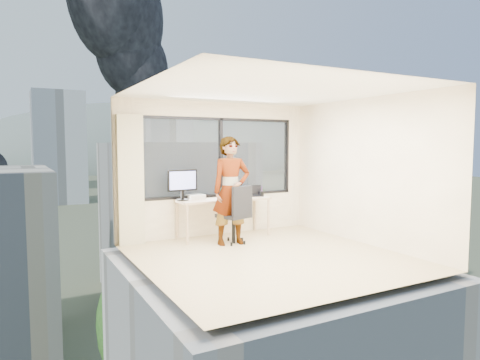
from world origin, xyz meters
TOP-DOWN VIEW (x-y plane):
  - floor at (0.00, 0.00)m, footprint 4.00×4.00m
  - ceiling at (0.00, 0.00)m, footprint 4.00×4.00m
  - wall_front at (0.00, -2.00)m, footprint 4.00×0.01m
  - wall_left at (-2.00, 0.00)m, footprint 0.01×4.00m
  - wall_right at (2.00, 0.00)m, footprint 0.01×4.00m
  - window_wall at (0.05, 2.00)m, footprint 3.30×0.16m
  - curtain at (-1.72, 1.88)m, footprint 0.45×0.14m
  - desk at (0.00, 1.66)m, footprint 1.80×0.60m
  - chair at (-0.08, 1.10)m, footprint 0.68×0.68m
  - person at (-0.14, 1.08)m, footprint 0.74×0.52m
  - monitor at (-0.80, 1.75)m, footprint 0.58×0.16m
  - game_console at (-0.47, 1.92)m, footprint 0.31×0.26m
  - laptop at (0.69, 1.67)m, footprint 0.40×0.41m
  - cellphone at (0.05, 1.55)m, footprint 0.10×0.06m
  - pen_cup at (0.80, 1.57)m, footprint 0.11×0.11m
  - handbag at (0.16, 1.88)m, footprint 0.31×0.21m
  - exterior_ground at (0.00, 120.00)m, footprint 400.00×400.00m
  - near_bldg_b at (12.00, 38.00)m, footprint 14.00×13.00m
  - near_bldg_c at (30.00, 28.00)m, footprint 12.00×10.00m
  - far_tower_b at (8.00, 120.00)m, footprint 13.00×13.00m
  - far_tower_c at (45.00, 140.00)m, footprint 15.00×15.00m
  - hill_b at (100.00, 320.00)m, footprint 300.00×220.00m
  - tree_b at (4.00, 18.00)m, footprint 7.60×7.60m
  - tree_c at (22.00, 40.00)m, footprint 8.40×8.40m
  - smoke_plume_b at (55.00, 170.00)m, footprint 30.00×18.00m

SIDE VIEW (x-z plane):
  - exterior_ground at x=0.00m, z-range -14.02..-13.98m
  - hill_b at x=100.00m, z-range -62.00..34.00m
  - tree_b at x=4.00m, z-range -14.00..-5.00m
  - near_bldg_c at x=30.00m, z-range -14.00..-4.00m
  - tree_c at x=22.00m, z-range -14.00..-4.00m
  - near_bldg_b at x=12.00m, z-range -14.00..2.00m
  - far_tower_c at x=45.00m, z-range -14.00..12.00m
  - floor at x=0.00m, z-range -0.01..0.01m
  - desk at x=0.00m, z-range 0.00..0.75m
  - chair at x=-0.08m, z-range 0.00..1.07m
  - cellphone at x=0.05m, z-range 0.75..0.76m
  - game_console at x=-0.47m, z-range 0.75..0.82m
  - pen_cup at x=0.80m, z-range 0.75..0.86m
  - laptop at x=0.69m, z-range 0.75..0.95m
  - handbag at x=0.16m, z-range 0.75..0.96m
  - person at x=-0.14m, z-range 0.00..1.92m
  - far_tower_b at x=8.00m, z-range -14.00..16.00m
  - monitor at x=-0.80m, z-range 0.75..1.33m
  - curtain at x=-1.72m, z-range 0.00..2.30m
  - wall_front at x=0.00m, z-range 0.00..2.60m
  - wall_left at x=-2.00m, z-range 0.00..2.60m
  - wall_right at x=2.00m, z-range 0.00..2.60m
  - window_wall at x=0.05m, z-range 0.75..2.30m
  - ceiling at x=0.00m, z-range 2.60..2.60m
  - smoke_plume_b at x=55.00m, z-range -8.00..62.00m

